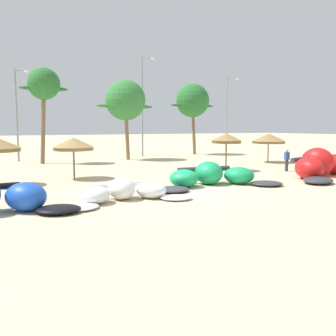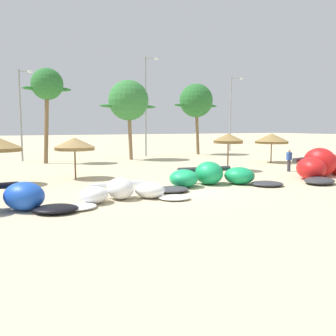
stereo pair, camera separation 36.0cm
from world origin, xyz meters
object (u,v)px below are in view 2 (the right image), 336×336
beach_umbrella_middle (75,144)px  palm_left_of_gap (129,101)px  beach_umbrella_outermost (272,138)px  lamppost_east (232,110)px  kite_left (123,192)px  palm_left (47,86)px  palm_center_left (196,101)px  kite_center (326,166)px  person_near_kites (289,160)px  beach_umbrella_near_palms (228,138)px  lamppost_east_center (146,102)px  kite_left_of_center (212,177)px  lamppost_west_center (22,111)px

beach_umbrella_middle → palm_left_of_gap: palm_left_of_gap is taller
beach_umbrella_outermost → lamppost_east: size_ratio=0.32×
kite_left → palm_left: bearing=89.9°
palm_left → beach_umbrella_outermost: bearing=-25.5°
kite_left → palm_left: 19.89m
kite_left → palm_center_left: (17.25, 21.81, 5.87)m
kite_center → beach_umbrella_outermost: (3.77, 9.07, 1.48)m
person_near_kites → palm_center_left: size_ratio=0.20×
kite_center → beach_umbrella_outermost: 9.93m
beach_umbrella_near_palms → palm_left: size_ratio=0.33×
lamppost_east_center → palm_left_of_gap: bearing=-136.2°
kite_left → beach_umbrella_middle: size_ratio=2.32×
kite_left_of_center → beach_umbrella_middle: beach_umbrella_middle is taller
kite_left_of_center → palm_left_of_gap: (1.82, 17.29, 5.28)m
lamppost_west_center → lamppost_east_center: (12.89, 0.14, 1.19)m
kite_center → lamppost_west_center: 26.77m
beach_umbrella_near_palms → palm_left_of_gap: palm_left_of_gap is taller
person_near_kites → palm_center_left: (2.71, 17.37, 5.43)m
kite_left_of_center → beach_umbrella_outermost: size_ratio=2.49×
palm_left_of_gap → lamppost_east: lamppost_east is taller
beach_umbrella_middle → palm_left_of_gap: size_ratio=0.33×
palm_center_left → person_near_kites: bearing=-98.9°
palm_center_left → beach_umbrella_middle: bearing=-141.5°
palm_left → lamppost_east: bearing=14.3°
lamppost_west_center → lamppost_east: bearing=6.7°
kite_left_of_center → palm_center_left: size_ratio=0.94×
kite_left_of_center → lamppost_west_center: (-7.71, 20.38, 4.26)m
beach_umbrella_outermost → lamppost_east: 16.77m
kite_left_of_center → lamppost_east_center: 21.86m
lamppost_east_center → lamppost_west_center: bearing=-179.4°
kite_left → palm_left_of_gap: palm_left_of_gap is taller
palm_center_left → lamppost_east_center: (-6.17, 0.37, -0.29)m
beach_umbrella_near_palms → palm_left: bearing=131.8°
beach_umbrella_outermost → palm_center_left: size_ratio=0.38×
palm_left_of_gap → lamppost_west_center: lamppost_west_center is taller
beach_umbrella_middle → lamppost_east: lamppost_east is taller
beach_umbrella_near_palms → palm_center_left: palm_center_left is taller
palm_center_left → lamppost_east_center: size_ratio=0.76×
beach_umbrella_middle → person_near_kites: size_ratio=1.61×
palm_left → palm_center_left: size_ratio=1.02×
kite_left → kite_left_of_center: 6.12m
beach_umbrella_middle → beach_umbrella_outermost: 18.52m
kite_center → palm_left: (-14.34, 17.71, 6.12)m
palm_left → lamppost_east: lamppost_east is taller
palm_left → beach_umbrella_near_palms: bearing=-48.2°
palm_left_of_gap → lamppost_west_center: (-9.53, 3.09, -1.03)m
kite_left_of_center → lamppost_east: (19.01, 23.51, 4.99)m
kite_left_of_center → palm_left_of_gap: 18.17m
lamppost_east → beach_umbrella_near_palms: bearing=-127.6°
person_near_kites → lamppost_east: (10.37, 20.72, 4.67)m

